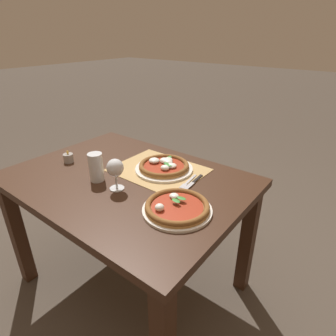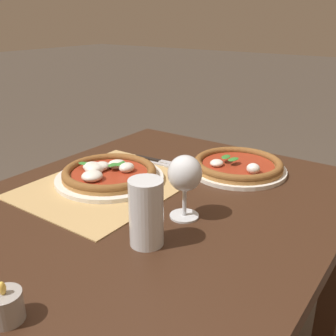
# 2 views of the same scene
# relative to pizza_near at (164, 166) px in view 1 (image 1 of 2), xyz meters

# --- Properties ---
(ground_plane) EXTENTS (24.00, 24.00, 0.00)m
(ground_plane) POSITION_rel_pizza_near_xyz_m (0.10, 0.19, -0.76)
(ground_plane) COLOR #473D33
(dining_table) EXTENTS (1.22, 0.89, 0.74)m
(dining_table) POSITION_rel_pizza_near_xyz_m (0.10, 0.19, -0.13)
(dining_table) COLOR #382114
(dining_table) RESTS_ON ground
(paper_placemat) EXTENTS (0.47, 0.38, 0.00)m
(paper_placemat) POSITION_rel_pizza_near_xyz_m (0.02, 0.02, -0.02)
(paper_placemat) COLOR tan
(paper_placemat) RESTS_ON dining_table
(pizza_near) EXTENTS (0.31, 0.31, 0.05)m
(pizza_near) POSITION_rel_pizza_near_xyz_m (0.00, 0.00, 0.00)
(pizza_near) COLOR silver
(pizza_near) RESTS_ON paper_placemat
(pizza_far) EXTENTS (0.29, 0.29, 0.05)m
(pizza_far) POSITION_rel_pizza_near_xyz_m (-0.28, 0.27, -0.00)
(pizza_far) COLOR silver
(pizza_far) RESTS_ON dining_table
(wine_glass) EXTENTS (0.08, 0.08, 0.16)m
(wine_glass) POSITION_rel_pizza_near_xyz_m (0.05, 0.30, 0.08)
(wine_glass) COLOR silver
(wine_glass) RESTS_ON dining_table
(pint_glass) EXTENTS (0.07, 0.07, 0.15)m
(pint_glass) POSITION_rel_pizza_near_xyz_m (0.20, 0.30, 0.05)
(pint_glass) COLOR silver
(pint_glass) RESTS_ON dining_table
(fork) EXTENTS (0.04, 0.20, 0.00)m
(fork) POSITION_rel_pizza_near_xyz_m (-0.19, 0.05, -0.02)
(fork) COLOR #B7B7BC
(fork) RESTS_ON paper_placemat
(knife) EXTENTS (0.04, 0.22, 0.01)m
(knife) POSITION_rel_pizza_near_xyz_m (-0.21, 0.04, -0.02)
(knife) COLOR black
(knife) RESTS_ON paper_placemat
(votive_candle) EXTENTS (0.06, 0.06, 0.07)m
(votive_candle) POSITION_rel_pizza_near_xyz_m (0.50, 0.25, -0.00)
(votive_candle) COLOR gray
(votive_candle) RESTS_ON dining_table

